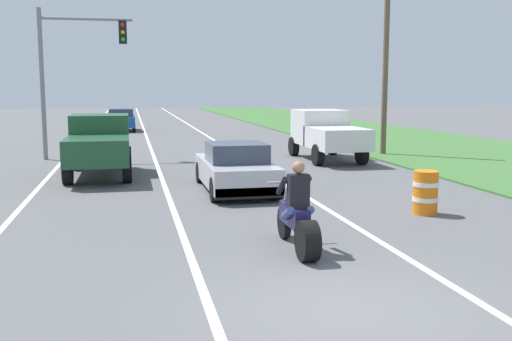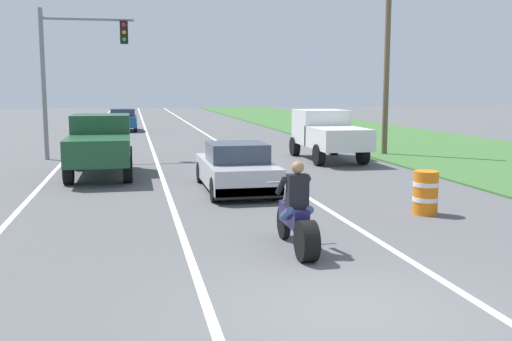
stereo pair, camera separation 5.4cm
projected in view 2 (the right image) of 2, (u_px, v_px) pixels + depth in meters
The scene contains 13 objects.
ground_plane at pixel (348, 310), 7.76m from camera, with size 160.00×160.00×0.00m, color #565659.
lane_stripe_left_solid at pixel (70, 154), 26.05m from camera, with size 0.14×120.00×0.01m, color white.
lane_stripe_right_solid at pixel (232, 150), 27.51m from camera, with size 0.14×120.00×0.01m, color white.
lane_stripe_centre_dashed at pixel (153, 152), 26.78m from camera, with size 0.14×120.00×0.01m, color white.
grass_verge_right at pixel (432, 145), 29.56m from camera, with size 10.00×120.00×0.06m, color #3D6B33.
motorcycle_with_rider at pixel (297, 219), 10.43m from camera, with size 0.70×2.21×1.62m.
sports_car_silver at pixel (236, 169), 16.64m from camera, with size 1.84×4.30×1.37m.
pickup_truck_left_lane_dark_green at pixel (100, 142), 19.39m from camera, with size 2.02×4.80×1.98m.
pickup_truck_right_shoulder_white at pixel (328, 133), 23.72m from camera, with size 2.02×4.80×1.98m.
traffic_light_mast_near at pixel (71, 61), 23.73m from camera, with size 3.69×0.34×6.00m.
utility_pole_roadside at pixel (387, 64), 25.10m from camera, with size 0.24×0.24×7.74m, color brown.
construction_barrel_nearest at pixel (426, 192), 13.57m from camera, with size 0.58×0.58×1.00m.
distant_car_far_ahead at pixel (123, 119), 39.84m from camera, with size 1.80×4.00×1.50m.
Camera 2 is at (-2.71, -7.02, 2.88)m, focal length 41.63 mm.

